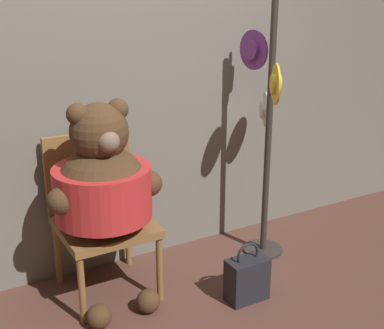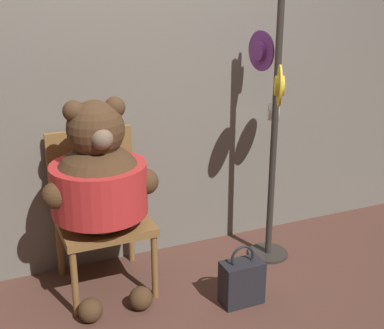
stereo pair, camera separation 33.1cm
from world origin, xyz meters
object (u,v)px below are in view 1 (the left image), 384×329
(teddy_bear, at_px, (103,187))
(hat_display_rack, at_px, (265,126))
(handbag_on_ground, at_px, (247,279))
(chair, at_px, (99,209))

(teddy_bear, xyz_separation_m, hat_display_rack, (1.18, 0.06, 0.18))
(teddy_bear, bearing_deg, hat_display_rack, 3.09)
(teddy_bear, height_order, handbag_on_ground, teddy_bear)
(chair, bearing_deg, hat_display_rack, -5.81)
(teddy_bear, distance_m, hat_display_rack, 1.19)
(teddy_bear, bearing_deg, chair, 80.81)
(chair, height_order, teddy_bear, teddy_bear)
(hat_display_rack, height_order, handbag_on_ground, hat_display_rack)
(chair, xyz_separation_m, teddy_bear, (-0.03, -0.18, 0.22))
(chair, distance_m, handbag_on_ground, 0.99)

